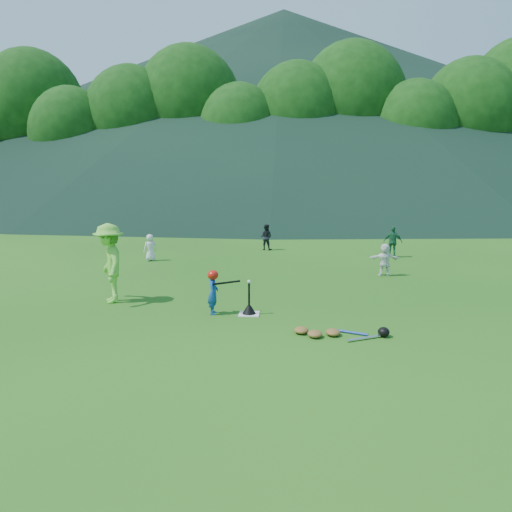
# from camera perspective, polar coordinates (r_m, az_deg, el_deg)

# --- Properties ---
(ground) EXTENTS (120.00, 120.00, 0.00)m
(ground) POSITION_cam_1_polar(r_m,az_deg,el_deg) (11.02, -0.80, -6.69)
(ground) COLOR #1C5112
(ground) RESTS_ON ground
(home_plate) EXTENTS (0.45, 0.45, 0.02)m
(home_plate) POSITION_cam_1_polar(r_m,az_deg,el_deg) (11.02, -0.80, -6.64)
(home_plate) COLOR silver
(home_plate) RESTS_ON ground
(baseball) EXTENTS (0.08, 0.08, 0.08)m
(baseball) POSITION_cam_1_polar(r_m,az_deg,el_deg) (10.85, -0.81, -2.94)
(baseball) COLOR white
(baseball) RESTS_ON batting_tee
(batter_child) EXTENTS (0.23, 0.35, 0.95)m
(batter_child) POSITION_cam_1_polar(r_m,az_deg,el_deg) (10.99, -4.93, -4.21)
(batter_child) COLOR #164698
(batter_child) RESTS_ON ground
(adult_coach) EXTENTS (1.16, 1.41, 1.90)m
(adult_coach) POSITION_cam_1_polar(r_m,az_deg,el_deg) (12.39, -16.40, -0.80)
(adult_coach) COLOR #70D03D
(adult_coach) RESTS_ON ground
(fielder_a) EXTENTS (0.56, 0.51, 0.96)m
(fielder_a) POSITION_cam_1_polar(r_m,az_deg,el_deg) (18.21, -12.00, 0.95)
(fielder_a) COLOR silver
(fielder_a) RESTS_ON ground
(fielder_b) EXTENTS (0.60, 0.53, 1.06)m
(fielder_b) POSITION_cam_1_polar(r_m,az_deg,el_deg) (20.44, 1.16, 2.17)
(fielder_b) COLOR black
(fielder_b) RESTS_ON ground
(fielder_c) EXTENTS (0.73, 0.48, 1.15)m
(fielder_c) POSITION_cam_1_polar(r_m,az_deg,el_deg) (19.26, 15.38, 1.56)
(fielder_c) COLOR #1C5F3B
(fielder_c) RESTS_ON ground
(fielder_d) EXTENTS (0.94, 0.36, 1.00)m
(fielder_d) POSITION_cam_1_polar(r_m,az_deg,el_deg) (15.61, 14.49, -0.41)
(fielder_d) COLOR white
(fielder_d) RESTS_ON ground
(batting_tee) EXTENTS (0.30, 0.30, 0.68)m
(batting_tee) POSITION_cam_1_polar(r_m,az_deg,el_deg) (10.99, -0.80, -6.05)
(batting_tee) COLOR black
(batting_tee) RESTS_ON home_plate
(batter_gear) EXTENTS (0.71, 0.33, 0.31)m
(batter_gear) POSITION_cam_1_polar(r_m,az_deg,el_deg) (10.91, -4.82, -2.25)
(batter_gear) COLOR red
(batter_gear) RESTS_ON ground
(equipment_pile) EXTENTS (1.80, 0.70, 0.19)m
(equipment_pile) POSITION_cam_1_polar(r_m,az_deg,el_deg) (9.70, 8.80, -8.62)
(equipment_pile) COLOR olive
(equipment_pile) RESTS_ON ground
(outfield_fence) EXTENTS (70.07, 0.08, 1.33)m
(outfield_fence) POSITION_cam_1_polar(r_m,az_deg,el_deg) (38.65, 2.32, 5.70)
(outfield_fence) COLOR gray
(outfield_fence) RESTS_ON ground
(tree_line) EXTENTS (70.04, 11.40, 14.82)m
(tree_line) POSITION_cam_1_polar(r_m,az_deg,el_deg) (44.71, 2.82, 15.81)
(tree_line) COLOR #382314
(tree_line) RESTS_ON ground
(distant_hills) EXTENTS (155.00, 140.00, 32.00)m
(distant_hills) POSITION_cam_1_polar(r_m,az_deg,el_deg) (93.54, -1.78, 16.49)
(distant_hills) COLOR black
(distant_hills) RESTS_ON ground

